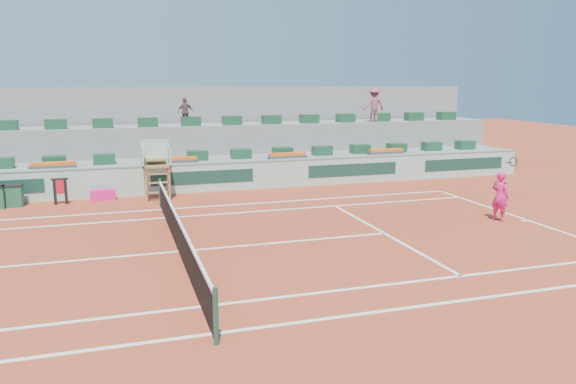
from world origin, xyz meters
name	(u,v)px	position (x,y,z in m)	size (l,w,h in m)	color
ground	(179,252)	(0.00, 0.00, 0.00)	(90.00, 90.00, 0.00)	#9A371D
seating_tier_lower	(152,172)	(0.00, 10.70, 0.60)	(36.00, 4.00, 1.20)	gray
seating_tier_upper	(149,153)	(0.00, 12.30, 1.30)	(36.00, 2.40, 2.60)	gray
stadium_back_wall	(146,131)	(0.00, 13.90, 2.20)	(36.00, 0.40, 4.40)	gray
player_bag	(103,195)	(-2.12, 7.92, 0.22)	(0.97, 0.43, 0.43)	#E41D7E
spectator_mid	(185,112)	(1.74, 11.60, 3.27)	(0.79, 0.33, 1.35)	brown
spectator_right	(374,105)	(11.50, 11.48, 3.49)	(1.15, 0.66, 1.78)	#914857
court_lines	(179,251)	(0.00, 0.00, 0.01)	(23.89, 11.09, 0.01)	white
tennis_net	(178,234)	(0.00, 0.00, 0.53)	(0.10, 11.97, 1.10)	black
advertising_hoarding	(156,179)	(0.02, 8.50, 0.63)	(36.00, 0.34, 1.26)	#9EC7B5
umpire_chair	(156,161)	(0.00, 7.50, 1.54)	(1.10, 0.90, 2.40)	olive
seat_row_lower	(152,157)	(0.00, 9.80, 1.42)	(32.90, 0.60, 0.44)	#18492B
seat_row_upper	(148,122)	(0.00, 11.70, 2.82)	(32.90, 0.60, 0.44)	#18492B
flower_planters	(117,163)	(-1.50, 9.00, 1.33)	(26.80, 0.36, 0.28)	#464646
drink_cooler_a	(13,195)	(-5.37, 7.75, 0.42)	(0.72, 0.63, 0.84)	#1A4F33
towel_rack	(60,189)	(-3.66, 7.57, 0.60)	(0.63, 0.11, 1.03)	black
tennis_player	(500,196)	(10.91, 0.33, 0.87)	(0.59, 0.92, 2.28)	#E41D7E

